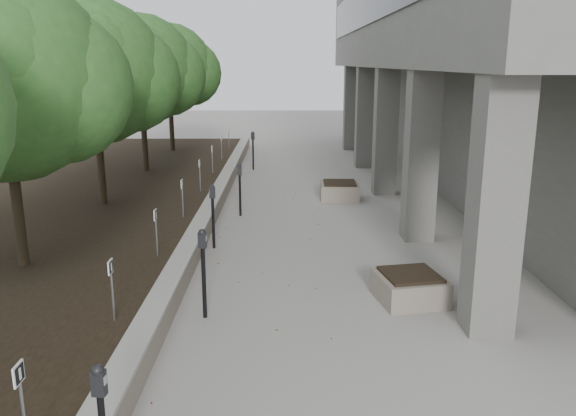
{
  "coord_description": "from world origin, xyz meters",
  "views": [
    {
      "loc": [
        0.22,
        -7.51,
        4.15
      ],
      "look_at": [
        0.27,
        5.48,
        0.89
      ],
      "focal_mm": 36.13,
      "sensor_mm": 36.0,
      "label": 1
    }
  ],
  "objects_px": {
    "planter_front": "(410,287)",
    "parking_meter_2": "(204,274)",
    "crabapple_tree_2": "(8,122)",
    "crabapple_tree_3": "(96,103)",
    "crabapple_tree_5": "(170,87)",
    "planter_back": "(339,190)",
    "crabapple_tree_4": "(142,93)",
    "parking_meter_4": "(240,190)",
    "parking_meter_5": "(253,151)",
    "parking_meter_3": "(213,217)"
  },
  "relations": [
    {
      "from": "parking_meter_3",
      "to": "parking_meter_5",
      "type": "distance_m",
      "value": 10.08
    },
    {
      "from": "parking_meter_5",
      "to": "planter_back",
      "type": "height_order",
      "value": "parking_meter_5"
    },
    {
      "from": "crabapple_tree_5",
      "to": "planter_back",
      "type": "height_order",
      "value": "crabapple_tree_5"
    },
    {
      "from": "crabapple_tree_3",
      "to": "crabapple_tree_2",
      "type": "bearing_deg",
      "value": -90.0
    },
    {
      "from": "crabapple_tree_3",
      "to": "crabapple_tree_4",
      "type": "bearing_deg",
      "value": 90.0
    },
    {
      "from": "parking_meter_5",
      "to": "planter_front",
      "type": "bearing_deg",
      "value": -62.56
    },
    {
      "from": "crabapple_tree_4",
      "to": "parking_meter_4",
      "type": "height_order",
      "value": "crabapple_tree_4"
    },
    {
      "from": "planter_front",
      "to": "parking_meter_2",
      "type": "bearing_deg",
      "value": -169.0
    },
    {
      "from": "crabapple_tree_2",
      "to": "parking_meter_5",
      "type": "relative_size",
      "value": 3.55
    },
    {
      "from": "crabapple_tree_4",
      "to": "planter_back",
      "type": "xyz_separation_m",
      "value": [
        6.7,
        -2.82,
        -2.85
      ]
    },
    {
      "from": "crabapple_tree_2",
      "to": "planter_back",
      "type": "xyz_separation_m",
      "value": [
        6.7,
        7.18,
        -2.85
      ]
    },
    {
      "from": "crabapple_tree_4",
      "to": "parking_meter_5",
      "type": "xyz_separation_m",
      "value": [
        3.71,
        2.3,
        -2.35
      ]
    },
    {
      "from": "parking_meter_4",
      "to": "planter_front",
      "type": "distance_m",
      "value": 6.91
    },
    {
      "from": "crabapple_tree_5",
      "to": "parking_meter_5",
      "type": "xyz_separation_m",
      "value": [
        3.71,
        -2.7,
        -2.35
      ]
    },
    {
      "from": "parking_meter_2",
      "to": "planter_front",
      "type": "height_order",
      "value": "parking_meter_2"
    },
    {
      "from": "parking_meter_2",
      "to": "parking_meter_4",
      "type": "relative_size",
      "value": 1.06
    },
    {
      "from": "parking_meter_3",
      "to": "parking_meter_5",
      "type": "relative_size",
      "value": 0.98
    },
    {
      "from": "crabapple_tree_4",
      "to": "parking_meter_5",
      "type": "relative_size",
      "value": 3.55
    },
    {
      "from": "parking_meter_2",
      "to": "planter_front",
      "type": "relative_size",
      "value": 1.38
    },
    {
      "from": "crabapple_tree_3",
      "to": "crabapple_tree_5",
      "type": "relative_size",
      "value": 1.0
    },
    {
      "from": "crabapple_tree_5",
      "to": "parking_meter_3",
      "type": "relative_size",
      "value": 3.64
    },
    {
      "from": "crabapple_tree_2",
      "to": "crabapple_tree_3",
      "type": "bearing_deg",
      "value": 90.0
    },
    {
      "from": "crabapple_tree_3",
      "to": "crabapple_tree_4",
      "type": "height_order",
      "value": "same"
    },
    {
      "from": "crabapple_tree_3",
      "to": "crabapple_tree_4",
      "type": "xyz_separation_m",
      "value": [
        0.0,
        5.0,
        0.0
      ]
    },
    {
      "from": "parking_meter_2",
      "to": "parking_meter_3",
      "type": "bearing_deg",
      "value": 100.27
    },
    {
      "from": "crabapple_tree_3",
      "to": "parking_meter_3",
      "type": "distance_m",
      "value": 4.96
    },
    {
      "from": "planter_back",
      "to": "parking_meter_2",
      "type": "bearing_deg",
      "value": -109.23
    },
    {
      "from": "planter_back",
      "to": "crabapple_tree_4",
      "type": "bearing_deg",
      "value": 157.15
    },
    {
      "from": "crabapple_tree_5",
      "to": "planter_front",
      "type": "xyz_separation_m",
      "value": [
        7.24,
        -15.83,
        -2.86
      ]
    },
    {
      "from": "parking_meter_4",
      "to": "parking_meter_2",
      "type": "bearing_deg",
      "value": -93.77
    },
    {
      "from": "crabapple_tree_5",
      "to": "parking_meter_4",
      "type": "xyz_separation_m",
      "value": [
        3.75,
        -9.87,
        -2.39
      ]
    },
    {
      "from": "crabapple_tree_4",
      "to": "crabapple_tree_5",
      "type": "relative_size",
      "value": 1.0
    },
    {
      "from": "crabapple_tree_3",
      "to": "parking_meter_2",
      "type": "bearing_deg",
      "value": -60.68
    },
    {
      "from": "parking_meter_5",
      "to": "planter_back",
      "type": "relative_size",
      "value": 1.3
    },
    {
      "from": "crabapple_tree_5",
      "to": "parking_meter_3",
      "type": "bearing_deg",
      "value": -75.27
    },
    {
      "from": "parking_meter_4",
      "to": "parking_meter_5",
      "type": "bearing_deg",
      "value": 87.24
    },
    {
      "from": "parking_meter_4",
      "to": "planter_back",
      "type": "bearing_deg",
      "value": 31.82
    },
    {
      "from": "planter_front",
      "to": "crabapple_tree_2",
      "type": "bearing_deg",
      "value": 173.48
    },
    {
      "from": "parking_meter_4",
      "to": "parking_meter_5",
      "type": "xyz_separation_m",
      "value": [
        -0.03,
        7.18,
        0.03
      ]
    },
    {
      "from": "crabapple_tree_4",
      "to": "planter_back",
      "type": "height_order",
      "value": "crabapple_tree_4"
    },
    {
      "from": "crabapple_tree_2",
      "to": "parking_meter_5",
      "type": "xyz_separation_m",
      "value": [
        3.71,
        12.3,
        -2.35
      ]
    },
    {
      "from": "crabapple_tree_3",
      "to": "planter_front",
      "type": "distance_m",
      "value": 9.72
    },
    {
      "from": "parking_meter_4",
      "to": "planter_back",
      "type": "relative_size",
      "value": 1.25
    },
    {
      "from": "parking_meter_2",
      "to": "parking_meter_4",
      "type": "bearing_deg",
      "value": 94.9
    },
    {
      "from": "parking_meter_4",
      "to": "planter_front",
      "type": "xyz_separation_m",
      "value": [
        3.49,
        -5.95,
        -0.47
      ]
    },
    {
      "from": "crabapple_tree_2",
      "to": "crabapple_tree_4",
      "type": "bearing_deg",
      "value": 90.0
    },
    {
      "from": "parking_meter_2",
      "to": "parking_meter_5",
      "type": "relative_size",
      "value": 1.01
    },
    {
      "from": "crabapple_tree_3",
      "to": "parking_meter_5",
      "type": "bearing_deg",
      "value": 63.04
    },
    {
      "from": "planter_front",
      "to": "planter_back",
      "type": "height_order",
      "value": "planter_back"
    },
    {
      "from": "crabapple_tree_2",
      "to": "crabapple_tree_4",
      "type": "distance_m",
      "value": 10.0
    }
  ]
}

